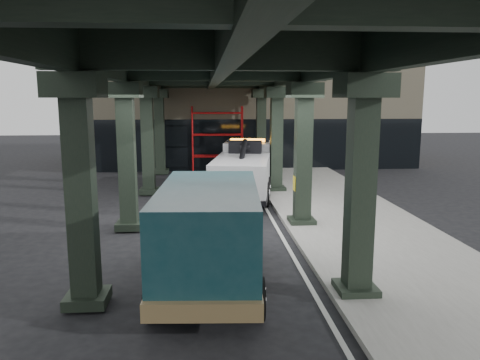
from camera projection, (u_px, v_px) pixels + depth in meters
name	position (u px, v px, depth m)	size (l,w,h in m)	color
ground	(232.00, 246.00, 14.43)	(90.00, 90.00, 0.00)	black
sidewalk	(354.00, 223.00, 16.72)	(5.00, 40.00, 0.15)	gray
lane_stripe	(276.00, 227.00, 16.52)	(0.12, 38.00, 0.01)	silver
viaduct	(216.00, 68.00, 15.42)	(7.40, 32.00, 6.40)	black
building	(243.00, 105.00, 33.53)	(22.00, 10.00, 8.00)	#C6B793
scaffolding	(217.00, 138.00, 28.44)	(3.08, 0.88, 4.00)	red
tow_truck	(245.00, 168.00, 21.64)	(3.46, 8.27, 2.64)	black
towed_van	(210.00, 231.00, 11.30)	(2.78, 6.23, 2.47)	#103239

